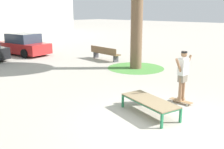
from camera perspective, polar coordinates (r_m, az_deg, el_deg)
The scene contains 7 objects.
ground_plane at distance 7.50m, azimuth 10.50°, elevation -10.34°, with size 120.00×120.00×0.00m, color #B2AA9E.
skate_box at distance 7.83m, azimuth 8.39°, elevation -5.92°, with size 1.29×2.04×0.46m.
skateboard at distance 9.07m, azimuth 15.07°, elevation -5.70°, with size 0.25×0.81×0.09m.
skater at distance 8.79m, azimuth 15.47°, elevation 0.42°, with size 1.00×0.30×1.69m.
grass_patch_near_right at distance 14.09m, azimuth 5.28°, elevation 1.48°, with size 3.08×3.08×0.01m, color #519342.
car_red at distance 19.27m, azimuth -19.21°, elevation 6.25°, with size 2.29×4.37×1.50m.
park_bench at distance 16.24m, azimuth -1.62°, elevation 4.82°, with size 0.73×2.44×0.83m.
Camera 1 is at (-5.96, -3.36, 3.08)m, focal length 41.11 mm.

